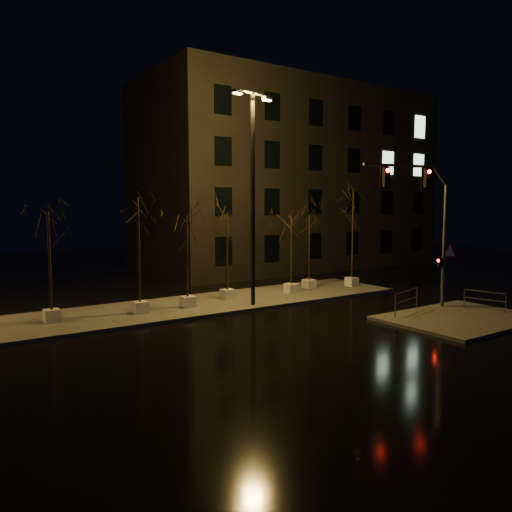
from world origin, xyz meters
TOP-DOWN VIEW (x-y plane):
  - ground at (0.00, 0.00)m, footprint 90.00×90.00m
  - median at (0.00, 6.00)m, footprint 22.00×5.00m
  - sidewalk_corner at (7.50, -3.50)m, footprint 7.00×5.00m
  - building at (14.00, 18.00)m, footprint 25.00×12.00m
  - tree_0 at (-8.28, 6.04)m, footprint 1.80×1.80m
  - tree_1 at (-4.39, 5.59)m, footprint 1.80×1.80m
  - tree_2 at (-1.91, 5.54)m, footprint 1.80×1.80m
  - tree_3 at (0.84, 6.24)m, footprint 1.80×1.80m
  - tree_4 at (4.90, 5.80)m, footprint 1.80×1.80m
  - tree_5 at (6.86, 6.51)m, footprint 1.80×1.80m
  - tree_6 at (9.66, 5.64)m, footprint 1.80×1.80m
  - traffic_signal_mast at (7.77, -1.28)m, footprint 5.66×1.27m
  - streetlight_main at (1.15, 4.22)m, footprint 2.66×0.88m
  - guard_rail_a at (6.13, -1.50)m, footprint 2.41×0.69m
  - guard_rail_b at (9.74, -3.27)m, footprint 0.54×1.91m

SIDE VIEW (x-z plane):
  - ground at x=0.00m, z-range 0.00..0.00m
  - median at x=0.00m, z-range 0.00..0.15m
  - sidewalk_corner at x=7.50m, z-range 0.00..0.15m
  - guard_rail_b at x=9.74m, z-range 0.29..1.22m
  - guard_rail_a at x=6.13m, z-range 0.31..1.39m
  - tree_4 at x=4.90m, z-range 1.33..5.90m
  - tree_5 at x=6.86m, z-range 1.36..6.00m
  - tree_2 at x=-1.91m, z-range 1.37..6.09m
  - tree_3 at x=0.84m, z-range 1.39..6.17m
  - tree_0 at x=-8.28m, z-range 1.44..6.43m
  - tree_1 at x=-4.39m, z-range 1.61..7.23m
  - traffic_signal_mast at x=7.77m, z-range 1.25..8.30m
  - tree_6 at x=9.66m, z-range 1.77..8.03m
  - streetlight_main at x=1.15m, z-range 0.97..11.67m
  - building at x=14.00m, z-range 0.00..15.00m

